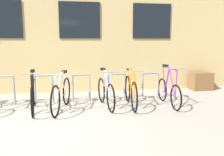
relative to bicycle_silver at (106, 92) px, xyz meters
The scene contains 9 objects.
ground_plane 2.25m from the bicycle_silver, 143.55° to the right, with size 42.00×42.00×0.00m, color #9E998E.
storefront_building 5.99m from the bicycle_silver, 108.68° to the left, with size 28.00×6.86×5.11m.
bike_rack 1.72m from the bicycle_silver, 160.23° to the left, with size 6.51×0.05×0.79m.
bicycle_silver is the anchor object (origin of this frame).
bicycle_black 1.79m from the bicycle_silver, behind, with size 0.44×1.74×0.99m.
bicycle_purple 1.67m from the bicycle_silver, ahead, with size 0.44×1.61×1.06m.
bicycle_white 1.11m from the bicycle_silver, behind, with size 0.50×1.78×0.97m.
bicycle_orange 0.65m from the bicycle_silver, ahead, with size 0.44×1.76×1.01m.
planter_box 3.86m from the bicycle_silver, 23.38° to the left, with size 0.70×0.44×0.60m, color brown.
Camera 1 is at (1.05, -4.39, 1.67)m, focal length 36.69 mm.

